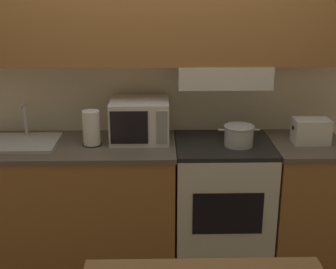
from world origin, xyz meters
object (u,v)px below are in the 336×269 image
object	(u,v)px
sink_basin	(21,142)
paper_towel_roll	(91,128)
cooking_pot	(239,135)
microwave	(140,120)
stove_range	(222,200)
toaster	(311,131)

from	to	relation	value
sink_basin	paper_towel_roll	xyz separation A→B (m)	(0.51, -0.02, 0.11)
cooking_pot	sink_basin	distance (m)	1.55
microwave	sink_basin	distance (m)	0.86
sink_basin	paper_towel_roll	bearing A→B (deg)	-1.88
cooking_pot	sink_basin	xyz separation A→B (m)	(-1.55, 0.06, -0.06)
cooking_pot	paper_towel_roll	bearing A→B (deg)	177.82
stove_range	cooking_pot	xyz separation A→B (m)	(0.10, -0.06, 0.53)
toaster	microwave	bearing A→B (deg)	175.00
sink_basin	stove_range	bearing A→B (deg)	0.13
paper_towel_roll	stove_range	bearing A→B (deg)	1.21
toaster	paper_towel_roll	world-z (taller)	paper_towel_roll
cooking_pot	stove_range	bearing A→B (deg)	147.97
microwave	toaster	size ratio (longest dim) A/B	1.59
stove_range	cooking_pot	size ratio (longest dim) A/B	3.11
toaster	sink_basin	world-z (taller)	sink_basin
toaster	paper_towel_roll	bearing A→B (deg)	-179.82
stove_range	sink_basin	distance (m)	1.53
toaster	stove_range	bearing A→B (deg)	178.61
stove_range	microwave	xyz separation A→B (m)	(-0.61, 0.09, 0.60)
microwave	toaster	world-z (taller)	microwave
microwave	paper_towel_roll	world-z (taller)	microwave
cooking_pot	paper_towel_roll	distance (m)	1.04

